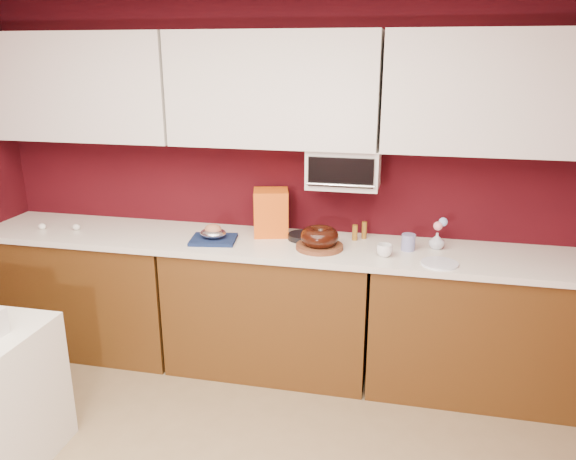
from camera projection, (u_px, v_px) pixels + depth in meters
The scene contains 28 objects.
wall_back at pixel (280, 179), 3.81m from camera, with size 4.00×0.02×2.50m, color #3B080D.
base_cabinet_left at pixel (91, 291), 4.05m from camera, with size 1.31×0.58×0.86m, color #533110.
base_cabinet_center at pixel (270, 308), 3.77m from camera, with size 1.31×0.58×0.86m, color #533110.
base_cabinet_right at pixel (477, 328), 3.50m from camera, with size 1.31×0.58×0.86m, color #533110.
countertop at pixel (269, 245), 3.64m from camera, with size 4.00×0.62×0.04m, color white.
upper_cabinet_left at pixel (80, 87), 3.75m from camera, with size 1.31×0.33×0.70m, color white.
upper_cabinet_center at pixel (274, 90), 3.48m from camera, with size 1.31×0.33×0.70m, color white.
upper_cabinet_right at pixel (500, 93), 3.21m from camera, with size 1.31×0.33×0.70m, color white.
toaster_oven at pixel (344, 167), 3.55m from camera, with size 0.45×0.30×0.25m, color white.
toaster_oven_door at pixel (341, 172), 3.40m from camera, with size 0.40×0.02×0.18m, color black.
toaster_oven_handle at pixel (340, 185), 3.41m from camera, with size 0.02×0.02×0.42m, color silver.
cake_base at pixel (319, 247), 3.50m from camera, with size 0.29×0.29×0.03m, color brown.
bundt_cake at pixel (320, 237), 3.48m from camera, with size 0.24×0.24×0.10m, color black.
navy_towel at pixel (213, 240), 3.64m from camera, with size 0.29×0.24×0.02m, color #132147.
foil_ham_nest at pixel (213, 233), 3.62m from camera, with size 0.17×0.14×0.06m, color silver.
roasted_ham at pixel (213, 229), 3.62m from camera, with size 0.11×0.09×0.07m, color tan.
pandoro_box at pixel (271, 212), 3.73m from camera, with size 0.23×0.20×0.31m, color red.
dark_pan at pixel (304, 237), 3.67m from camera, with size 0.21×0.21×0.04m, color black.
coffee_mug at pixel (385, 249), 3.35m from camera, with size 0.08×0.08×0.09m, color white.
blue_jar at pixel (408, 242), 3.46m from camera, with size 0.09×0.09×0.10m, color navy.
flower_vase at pixel (437, 240), 3.49m from camera, with size 0.08×0.08×0.12m, color silver.
flower_pink at pixel (438, 226), 3.46m from camera, with size 0.06×0.06×0.06m, color pink.
flower_blue at pixel (443, 222), 3.46m from camera, with size 0.06×0.06×0.06m, color #97B6F2.
china_plate at pixel (440, 263), 3.24m from camera, with size 0.21×0.21×0.01m, color white.
amber_bottle at pixel (355, 233), 3.65m from camera, with size 0.03×0.03×0.10m, color brown.
egg_left at pixel (42, 226), 3.88m from camera, with size 0.05×0.04×0.04m, color white.
egg_right at pixel (76, 227), 3.86m from camera, with size 0.06×0.04×0.04m, color silver.
amber_bottle_tall at pixel (364, 230), 3.68m from camera, with size 0.03×0.03×0.11m, color brown.
Camera 1 is at (0.86, -1.39, 2.07)m, focal length 35.00 mm.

